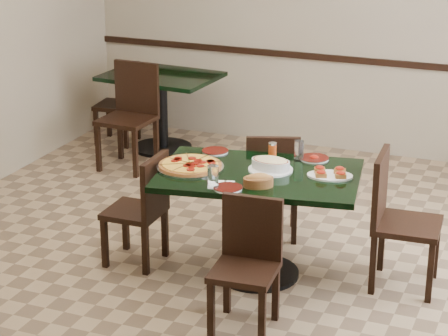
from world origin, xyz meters
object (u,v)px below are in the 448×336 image
at_px(main_table, 259,198).
at_px(bread_basket, 258,181).
at_px(chair_right, 395,213).
at_px(lasagna_casserole, 271,164).
at_px(back_table, 161,97).
at_px(pepperoni_pizza, 190,165).
at_px(chair_near, 248,257).
at_px(back_chair_left, 123,100).
at_px(chair_far, 273,181).
at_px(bruschetta_platter, 330,173).
at_px(back_chair_near, 131,109).
at_px(chair_left, 143,205).

distance_m(main_table, bread_basket, 0.34).
bearing_deg(chair_right, lasagna_casserole, 96.46).
xyz_separation_m(back_table, pepperoni_pizza, (1.34, -2.29, 0.24)).
height_order(back_table, chair_near, chair_near).
height_order(chair_right, back_chair_left, chair_right).
distance_m(chair_far, chair_near, 1.27).
bearing_deg(bruschetta_platter, back_chair_near, 132.79).
xyz_separation_m(back_chair_left, bruschetta_platter, (2.69, -2.14, 0.33)).
xyz_separation_m(chair_near, chair_left, (-0.96, 0.51, 0.00)).
bearing_deg(back_chair_near, bruschetta_platter, -32.14).
bearing_deg(bread_basket, chair_right, 0.07).
xyz_separation_m(chair_right, lasagna_casserole, (-0.82, -0.15, 0.28)).
bearing_deg(chair_left, pepperoni_pizza, 96.30).
xyz_separation_m(chair_far, back_chair_left, (-2.13, 1.63, -0.02)).
height_order(chair_near, lasagna_casserole, lasagna_casserole).
distance_m(chair_near, bread_basket, 0.53).
height_order(chair_near, pepperoni_pizza, chair_near).
bearing_deg(chair_left, back_chair_left, -149.55).
height_order(main_table, back_table, same).
bearing_deg(chair_left, chair_right, 100.74).
relative_size(pepperoni_pizza, lasagna_casserole, 1.53).
xyz_separation_m(back_chair_near, pepperoni_pizza, (1.39, -1.77, 0.23)).
xyz_separation_m(back_table, chair_near, (1.96, -2.84, -0.08)).
bearing_deg(bread_basket, bruschetta_platter, 12.36).
relative_size(back_table, bruschetta_platter, 3.27).
bearing_deg(lasagna_casserole, main_table, -121.36).
xyz_separation_m(main_table, bread_basket, (0.08, -0.24, 0.22)).
height_order(back_chair_left, bread_basket, bread_basket).
bearing_deg(back_chair_left, lasagna_casserole, 40.69).
relative_size(chair_near, chair_left, 1.00).
relative_size(chair_far, bruschetta_platter, 2.47).
bearing_deg(chair_right, chair_near, 136.33).
xyz_separation_m(chair_far, chair_right, (0.99, -0.39, 0.05)).
bearing_deg(lasagna_casserole, chair_left, -160.60).
bearing_deg(pepperoni_pizza, main_table, 10.38).
height_order(chair_left, lasagna_casserole, lasagna_casserole).
height_order(back_table, bread_basket, bread_basket).
height_order(back_table, chair_right, chair_right).
bearing_deg(chair_near, bread_basket, 97.25).
xyz_separation_m(chair_far, pepperoni_pizza, (-0.35, -0.69, 0.31)).
relative_size(back_table, chair_left, 1.37).
bearing_deg(chair_far, lasagna_casserole, 88.23).
xyz_separation_m(chair_right, back_chair_near, (-2.72, 1.47, 0.02)).
distance_m(back_chair_near, lasagna_casserole, 2.51).
distance_m(main_table, back_chair_left, 3.17).
relative_size(back_chair_left, lasagna_casserole, 2.69).
xyz_separation_m(chair_near, lasagna_casserole, (-0.11, 0.70, 0.35)).
relative_size(back_table, pepperoni_pizza, 2.42).
relative_size(back_table, back_chair_near, 1.15).
bearing_deg(back_chair_near, lasagna_casserole, -37.88).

